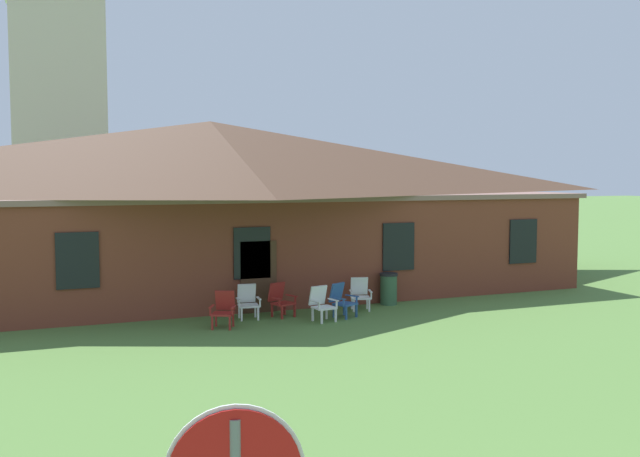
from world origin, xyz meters
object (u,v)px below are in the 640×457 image
Objects in this scene: lawn_chair_near_door at (248,301)px; trash_bin at (389,289)px; lawn_chair_by_porch at (224,309)px; lawn_chair_left_end at (281,299)px; lawn_chair_far_side at (360,293)px; lawn_chair_middle at (322,303)px; lawn_chair_right_end at (342,299)px.

trash_bin is at bearing 5.22° from lawn_chair_near_door.
lawn_chair_by_porch is 1.00× the size of lawn_chair_left_end.
lawn_chair_near_door is 1.00× the size of lawn_chair_far_side.
lawn_chair_middle is 1.00× the size of lawn_chair_far_side.
lawn_chair_far_side is (1.67, 1.06, 0.00)m from lawn_chair_middle.
lawn_chair_near_door and lawn_chair_far_side have the same top height.
lawn_chair_right_end is (3.44, 0.10, 0.00)m from lawn_chair_by_porch.
lawn_chair_by_porch is 0.98× the size of trash_bin.
lawn_chair_by_porch and lawn_chair_near_door have the same top height.
lawn_chair_by_porch is 1.00× the size of lawn_chair_far_side.
lawn_chair_left_end is 1.00× the size of lawn_chair_right_end.
lawn_chair_far_side is at bearing 1.18° from lawn_chair_left_end.
trash_bin reaches higher than lawn_chair_middle.
lawn_chair_left_end is 1.74m from lawn_chair_right_end.
lawn_chair_middle is at bearing -147.64° from lawn_chair_far_side.
lawn_chair_near_door and lawn_chair_middle have the same top height.
lawn_chair_middle is at bearing -31.06° from lawn_chair_near_door.
lawn_chair_left_end is 1.32m from lawn_chair_middle.
lawn_chair_right_end is (2.53, -0.79, 0.00)m from lawn_chair_near_door.
lawn_chair_right_end is 1.00× the size of lawn_chair_far_side.
lawn_chair_by_porch is 4.46m from lawn_chair_far_side.
lawn_chair_far_side is at bearing 11.17° from lawn_chair_by_porch.
lawn_chair_right_end and lawn_chair_far_side have the same top height.
lawn_chair_left_end is 0.98× the size of trash_bin.
lawn_chair_left_end is at bearing 130.23° from lawn_chair_middle.
lawn_chair_by_porch is 3.44m from lawn_chair_right_end.
lawn_chair_left_end is at bearing -172.30° from trash_bin.
lawn_chair_left_end is 3.74m from trash_bin.
trash_bin is at bearing 29.74° from lawn_chair_right_end.
lawn_chair_by_porch is at bearing 175.94° from lawn_chair_middle.
lawn_chair_near_door is at bearing 179.59° from lawn_chair_far_side.
lawn_chair_near_door is 0.95m from lawn_chair_left_end.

